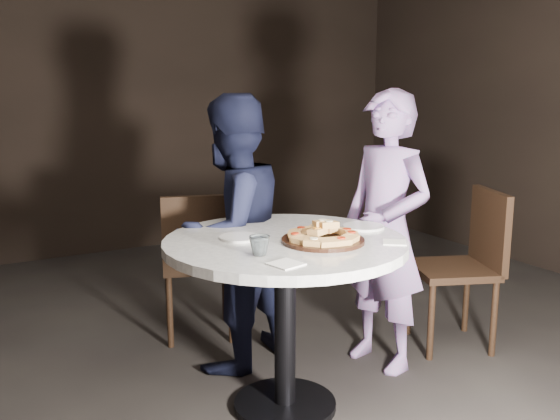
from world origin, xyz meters
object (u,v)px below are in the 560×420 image
diner_navy (231,234)px  water_glass (260,246)px  chair_far (199,256)px  chair_right (468,257)px  table (285,272)px  serving_board (323,240)px  focaccia_pile (323,233)px  diner_teal (385,231)px

diner_navy → water_glass: bearing=53.3°
chair_far → diner_navy: (0.03, -0.42, 0.22)m
water_glass → chair_far: size_ratio=0.10×
water_glass → chair_right: size_ratio=0.09×
chair_far → water_glass: bearing=98.8°
chair_far → diner_navy: size_ratio=0.61×
table → chair_far: chair_far is taller
serving_board → chair_right: chair_right is taller
serving_board → chair_right: bearing=12.5°
focaccia_pile → diner_teal: bearing=26.5°
serving_board → diner_navy: (-0.13, 0.72, -0.11)m
water_glass → chair_far: 1.25m
water_glass → chair_right: 1.65m
chair_right → water_glass: bearing=-56.7°
serving_board → chair_far: (-0.16, 1.13, -0.33)m
serving_board → water_glass: 0.36m
chair_far → diner_teal: diner_teal is taller
water_glass → table: bearing=38.9°
table → chair_right: chair_right is taller
chair_right → diner_navy: 1.44m
diner_teal → water_glass: bearing=-81.2°
chair_right → diner_navy: size_ratio=0.63×
water_glass → diner_navy: (0.22, 0.77, -0.14)m
chair_right → diner_navy: bearing=-86.4°
chair_far → diner_teal: 1.16m
serving_board → water_glass: size_ratio=4.24×
table → water_glass: (-0.23, -0.19, 0.20)m
table → diner_teal: bearing=13.1°
table → diner_teal: diner_teal is taller
diner_navy → diner_teal: size_ratio=0.98×
focaccia_pile → water_glass: size_ratio=3.77×
chair_right → table: bearing=-62.5°
water_glass → diner_teal: bearing=20.4°
chair_right → diner_teal: 0.65m
focaccia_pile → diner_teal: (0.61, 0.31, -0.13)m
table → chair_far: (-0.04, 1.00, -0.16)m
chair_far → diner_navy: diner_navy is taller
chair_right → diner_teal: diner_teal is taller
focaccia_pile → diner_teal: size_ratio=0.22×
water_glass → chair_far: bearing=80.8°
table → diner_navy: (-0.01, 0.58, 0.06)m
table → chair_right: size_ratio=1.36×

